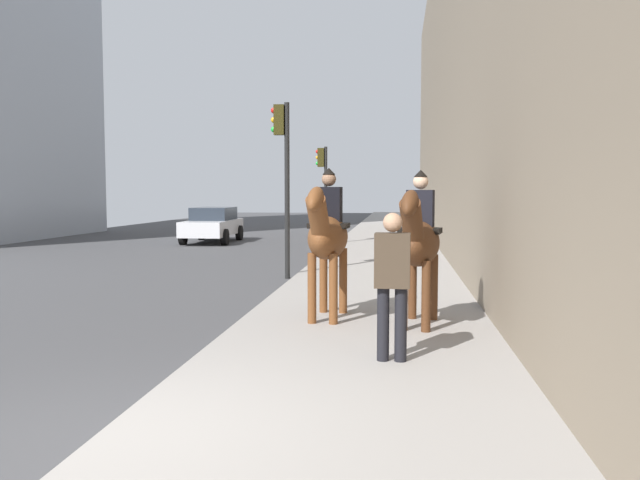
% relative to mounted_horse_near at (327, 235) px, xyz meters
% --- Properties ---
extents(sidewalk_slab, '(120.00, 3.79, 0.12)m').
position_rel_mounted_horse_near_xyz_m(sidewalk_slab, '(-4.97, -0.57, -1.34)').
color(sidewalk_slab, gray).
rests_on(sidewalk_slab, ground).
extents(mounted_horse_near, '(2.15, 0.67, 2.30)m').
position_rel_mounted_horse_near_xyz_m(mounted_horse_near, '(0.00, 0.00, 0.00)').
color(mounted_horse_near, brown).
rests_on(mounted_horse_near, sidewalk_slab).
extents(mounted_horse_far, '(2.14, 0.80, 2.25)m').
position_rel_mounted_horse_near_xyz_m(mounted_horse_far, '(-0.36, -1.36, -0.04)').
color(mounted_horse_far, '#4C2B16').
rests_on(mounted_horse_far, sidewalk_slab).
extents(pedestrian_greeting, '(0.27, 0.41, 1.70)m').
position_rel_mounted_horse_near_xyz_m(pedestrian_greeting, '(-2.37, -1.00, -0.31)').
color(pedestrian_greeting, black).
rests_on(pedestrian_greeting, sidewalk_slab).
extents(car_near_lane, '(4.39, 1.99, 1.44)m').
position_rel_mounted_horse_near_xyz_m(car_near_lane, '(16.09, 6.49, -0.64)').
color(car_near_lane, silver).
rests_on(car_near_lane, ground).
extents(traffic_light_near_curb, '(0.20, 0.44, 4.14)m').
position_rel_mounted_horse_near_xyz_m(traffic_light_near_curb, '(5.35, 1.62, 1.36)').
color(traffic_light_near_curb, black).
rests_on(traffic_light_near_curb, ground).
extents(traffic_light_far_curb, '(0.20, 0.44, 3.76)m').
position_rel_mounted_horse_near_xyz_m(traffic_light_far_curb, '(14.47, 1.73, 1.12)').
color(traffic_light_far_curb, black).
rests_on(traffic_light_far_curb, ground).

